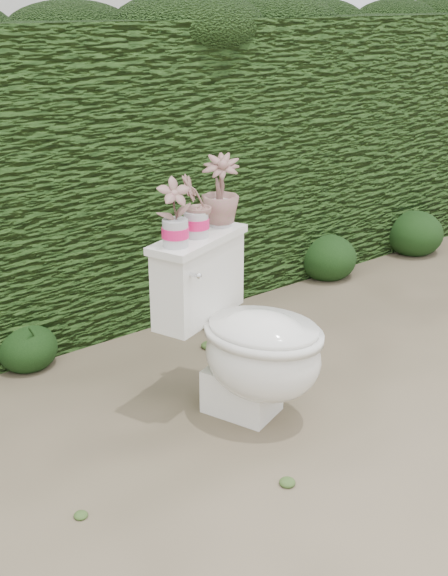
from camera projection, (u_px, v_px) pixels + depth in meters
ground at (257, 423)px, 3.11m from camera, size 60.00×60.00×0.00m
hedge at (72, 174)px, 3.98m from camera, size 8.00×1.00×1.60m
toilet at (246, 339)px, 3.06m from camera, size 0.66×0.79×0.78m
potted_plant_left at (175, 215)px, 2.84m from camera, size 0.16×0.13×0.26m
potted_plant_center at (196, 208)px, 2.96m from camera, size 0.15×0.13×0.25m
potted_plant_right at (220, 192)px, 3.10m from camera, size 0.23×0.23×0.29m
liriope_clump_2 at (26, 343)px, 3.56m from camera, size 0.30×0.30×0.24m
liriope_clump_3 at (210, 296)px, 4.07m from camera, size 0.34×0.34×0.27m
liriope_clump_4 at (327, 254)px, 4.70m from camera, size 0.38×0.38×0.31m
liriope_clump_5 at (414, 230)px, 5.15m from camera, size 0.41×0.41×0.33m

